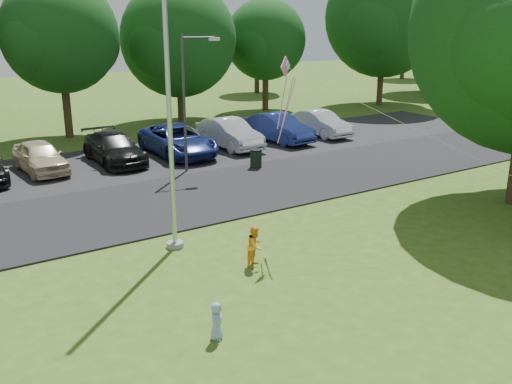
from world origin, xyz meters
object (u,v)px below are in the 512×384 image
child_blue (216,321)px  flagpole (169,107)px  kite (294,85)px  trash_can (256,159)px  child_yellow (255,246)px  street_lamp (189,91)px

child_blue → flagpole: bearing=26.7°
kite → trash_can: bearing=35.3°
child_yellow → child_blue: bearing=-165.0°
child_yellow → kite: 4.71m
flagpole → child_yellow: flagpole is taller
flagpole → child_yellow: 4.50m
flagpole → kite: 3.59m
trash_can → kite: size_ratio=0.14×
child_yellow → kite: bearing=-1.1°
flagpole → street_lamp: 8.62m
child_yellow → kite: (2.03, 1.11, 4.10)m
trash_can → kite: 9.47m
street_lamp → trash_can: 4.22m
trash_can → kite: (-3.68, -7.63, 4.23)m
trash_can → child_blue: trash_can is taller
trash_can → child_blue: 14.20m
child_yellow → kite: size_ratio=0.18×
trash_can → street_lamp: bearing=158.2°
child_yellow → child_blue: 3.83m
flagpole → trash_can: (7.00, 6.36, -3.72)m
child_yellow → flagpole: bearing=88.7°
flagpole → trash_can: size_ratio=11.40×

